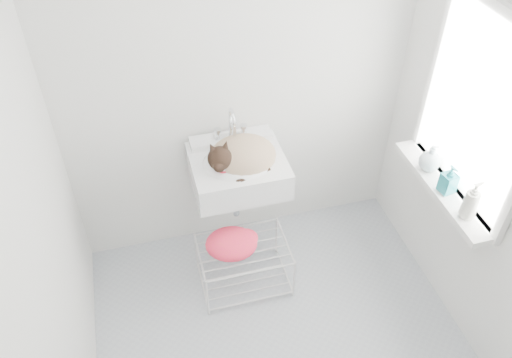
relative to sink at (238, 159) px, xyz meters
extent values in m
cube|color=#A0A7AE|center=(0.07, -0.74, -0.85)|extent=(2.20, 2.00, 0.02)
cube|color=silver|center=(0.07, 0.26, 0.40)|extent=(2.20, 0.02, 2.50)
cube|color=silver|center=(1.17, -0.74, 0.40)|extent=(0.02, 2.00, 2.50)
cube|color=silver|center=(-1.03, -0.74, 0.40)|extent=(0.02, 2.00, 2.50)
cube|color=white|center=(1.16, -0.54, 0.50)|extent=(0.01, 0.80, 1.00)
cube|color=white|center=(1.14, -0.54, 0.50)|extent=(0.04, 0.90, 1.10)
cube|color=white|center=(1.08, -0.54, -0.02)|extent=(0.16, 0.88, 0.04)
cube|color=white|center=(0.00, 0.00, 0.00)|extent=(0.58, 0.50, 0.23)
ellipsoid|color=tan|center=(0.03, -0.01, 0.03)|extent=(0.40, 0.35, 0.21)
sphere|color=black|center=(-0.13, -0.08, 0.12)|extent=(0.15, 0.15, 0.15)
torus|color=red|center=(-0.11, -0.08, 0.08)|extent=(0.13, 0.13, 0.06)
cube|color=silver|center=(-0.04, -0.26, -0.70)|extent=(0.56, 0.39, 0.34)
ellipsoid|color=#ED4F27|center=(-0.12, -0.27, -0.48)|extent=(0.37, 0.29, 0.14)
imported|color=white|center=(1.07, -0.79, 0.00)|extent=(0.08, 0.08, 0.20)
imported|color=#1A7680|center=(1.07, -0.58, 0.00)|extent=(0.09, 0.09, 0.18)
imported|color=silver|center=(1.07, -0.38, 0.00)|extent=(0.16, 0.16, 0.17)
camera|label=1|loc=(-0.53, -2.41, 1.99)|focal=36.50mm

